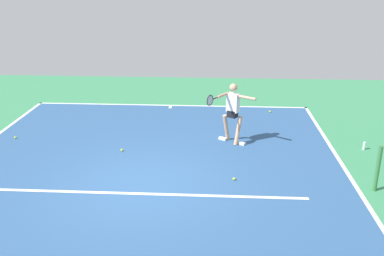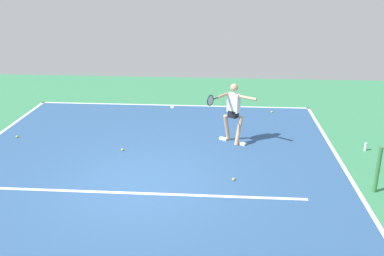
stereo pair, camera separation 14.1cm
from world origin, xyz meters
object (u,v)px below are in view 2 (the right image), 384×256
(tennis_ball_near_service_line, at_px, (17,137))
(water_bottle, at_px, (365,147))
(tennis_ball_far_corner, at_px, (233,179))
(tennis_player, at_px, (233,110))
(net_post, at_px, (378,170))
(tennis_ball_by_baseline, at_px, (272,112))
(tennis_ball_centre_court, at_px, (122,150))

(tennis_ball_near_service_line, relative_size, water_bottle, 0.30)
(water_bottle, bearing_deg, tennis_ball_far_corner, 29.60)
(tennis_player, distance_m, tennis_ball_near_service_line, 6.36)
(net_post, bearing_deg, water_bottle, -101.99)
(tennis_ball_far_corner, relative_size, water_bottle, 0.30)
(tennis_ball_by_baseline, bearing_deg, net_post, 107.10)
(tennis_ball_by_baseline, bearing_deg, tennis_ball_centre_court, 39.85)
(tennis_ball_by_baseline, xyz_separation_m, water_bottle, (-2.20, 3.16, 0.08))
(tennis_ball_near_service_line, height_order, water_bottle, water_bottle)
(net_post, height_order, tennis_player, tennis_player)
(tennis_ball_centre_court, xyz_separation_m, tennis_ball_near_service_line, (3.31, -0.74, 0.00))
(tennis_ball_centre_court, bearing_deg, tennis_ball_near_service_line, -12.57)
(tennis_ball_centre_court, bearing_deg, water_bottle, -175.59)
(net_post, xyz_separation_m, water_bottle, (-0.50, -2.37, -0.43))
(tennis_ball_near_service_line, bearing_deg, tennis_ball_by_baseline, -159.16)
(tennis_player, xyz_separation_m, tennis_ball_by_baseline, (-1.41, -2.86, -0.96))
(tennis_ball_centre_court, height_order, tennis_ball_near_service_line, same)
(tennis_player, relative_size, tennis_ball_far_corner, 26.29)
(net_post, xyz_separation_m, tennis_ball_centre_court, (6.10, -1.86, -0.50))
(net_post, distance_m, tennis_ball_centre_court, 6.39)
(tennis_player, distance_m, tennis_ball_far_corner, 2.54)
(net_post, relative_size, tennis_ball_centre_court, 16.21)
(net_post, relative_size, tennis_ball_far_corner, 16.21)
(tennis_ball_far_corner, height_order, water_bottle, water_bottle)
(tennis_ball_near_service_line, distance_m, tennis_ball_far_corner, 6.70)
(tennis_player, bearing_deg, tennis_ball_near_service_line, 33.91)
(net_post, xyz_separation_m, tennis_ball_far_corner, (3.11, -0.31, -0.50))
(tennis_ball_near_service_line, relative_size, tennis_ball_far_corner, 1.00)
(tennis_player, bearing_deg, tennis_ball_centre_court, 48.42)
(tennis_ball_near_service_line, distance_m, tennis_ball_by_baseline, 8.24)
(net_post, distance_m, tennis_ball_near_service_line, 9.77)
(net_post, bearing_deg, tennis_ball_centre_court, -16.94)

